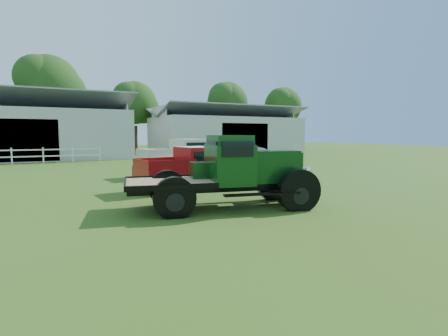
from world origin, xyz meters
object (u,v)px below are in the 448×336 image
white_pickup (187,158)px  red_pickup (194,168)px  vintage_flatbed (226,172)px  misc_car_blue (203,152)px  misc_car_grey (242,152)px

white_pickup → red_pickup: bearing=-114.8°
vintage_flatbed → misc_car_blue: 15.56m
red_pickup → misc_car_blue: (5.20, 10.69, 0.02)m
vintage_flatbed → red_pickup: (0.59, 3.75, -0.22)m
red_pickup → vintage_flatbed: bearing=-105.0°
vintage_flatbed → misc_car_blue: vintage_flatbed is taller
white_pickup → misc_car_grey: white_pickup is taller
misc_car_blue → misc_car_grey: (3.38, 0.07, -0.07)m
misc_car_blue → misc_car_grey: misc_car_blue is taller
red_pickup → misc_car_blue: bearing=58.0°
vintage_flatbed → red_pickup: bearing=93.8°
misc_car_grey → misc_car_blue: bearing=70.0°
vintage_flatbed → misc_car_blue: size_ratio=1.07×
vintage_flatbed → white_pickup: 8.43m
white_pickup → vintage_flatbed: bearing=-110.7°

